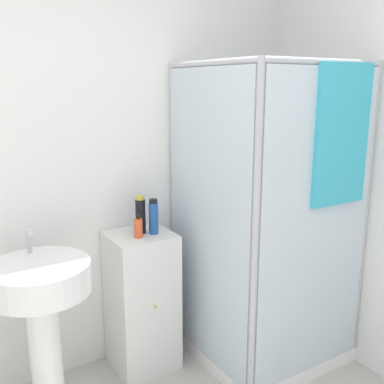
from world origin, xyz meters
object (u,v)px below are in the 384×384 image
at_px(sink, 42,305).
at_px(shampoo_bottle_tall_black, 141,215).
at_px(shampoo_bottle_blue, 154,217).
at_px(soap_dispenser, 138,228).

distance_m(sink, shampoo_bottle_tall_black, 0.74).
bearing_deg(shampoo_bottle_blue, sink, -169.60).
xyz_separation_m(soap_dispenser, shampoo_bottle_tall_black, (0.05, 0.07, 0.05)).
xyz_separation_m(sink, shampoo_bottle_blue, (0.70, 0.13, 0.32)).
xyz_separation_m(sink, shampoo_bottle_tall_black, (0.64, 0.18, 0.32)).
distance_m(soap_dispenser, shampoo_bottle_blue, 0.12).
bearing_deg(shampoo_bottle_tall_black, soap_dispenser, -125.54).
relative_size(sink, soap_dispenser, 6.97).
height_order(soap_dispenser, shampoo_bottle_blue, shampoo_bottle_blue).
bearing_deg(soap_dispenser, shampoo_bottle_tall_black, 54.46).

